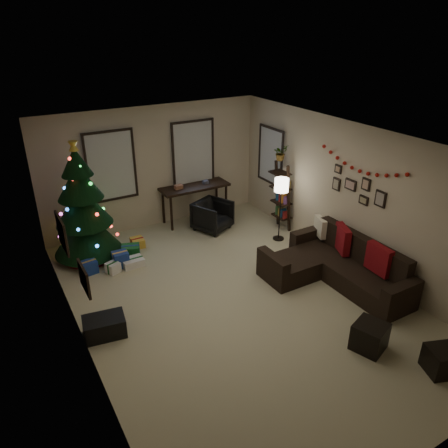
{
  "coord_description": "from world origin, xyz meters",
  "views": [
    {
      "loc": [
        -3.23,
        -5.14,
        4.32
      ],
      "look_at": [
        0.1,
        0.6,
        1.15
      ],
      "focal_mm": 34.62,
      "sensor_mm": 36.0,
      "label": 1
    }
  ],
  "objects_px": {
    "desk_chair": "(213,216)",
    "desk": "(195,190)",
    "christmas_tree": "(83,210)",
    "bookshelf": "(282,198)",
    "sofa": "(336,267)"
  },
  "relations": [
    {
      "from": "christmas_tree",
      "to": "desk",
      "type": "relative_size",
      "value": 1.52
    },
    {
      "from": "bookshelf",
      "to": "desk_chair",
      "type": "bearing_deg",
      "value": 151.83
    },
    {
      "from": "sofa",
      "to": "desk_chair",
      "type": "height_order",
      "value": "sofa"
    },
    {
      "from": "desk",
      "to": "bookshelf",
      "type": "height_order",
      "value": "bookshelf"
    },
    {
      "from": "sofa",
      "to": "desk_chair",
      "type": "bearing_deg",
      "value": 107.39
    },
    {
      "from": "desk",
      "to": "bookshelf",
      "type": "xyz_separation_m",
      "value": [
        1.46,
        -1.37,
        -0.01
      ]
    },
    {
      "from": "desk_chair",
      "to": "bookshelf",
      "type": "xyz_separation_m",
      "value": [
        1.35,
        -0.72,
        0.41
      ]
    },
    {
      "from": "desk_chair",
      "to": "desk",
      "type": "bearing_deg",
      "value": 74.47
    },
    {
      "from": "christmas_tree",
      "to": "desk_chair",
      "type": "xyz_separation_m",
      "value": [
        2.72,
        -0.18,
        -0.67
      ]
    },
    {
      "from": "christmas_tree",
      "to": "desk",
      "type": "distance_m",
      "value": 2.67
    },
    {
      "from": "christmas_tree",
      "to": "bookshelf",
      "type": "bearing_deg",
      "value": -12.45
    },
    {
      "from": "bookshelf",
      "to": "sofa",
      "type": "bearing_deg",
      "value": -100.9
    },
    {
      "from": "sofa",
      "to": "bookshelf",
      "type": "height_order",
      "value": "bookshelf"
    },
    {
      "from": "christmas_tree",
      "to": "desk",
      "type": "bearing_deg",
      "value": 10.29
    },
    {
      "from": "sofa",
      "to": "desk",
      "type": "xyz_separation_m",
      "value": [
        -1.03,
        3.6,
        0.5
      ]
    }
  ]
}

